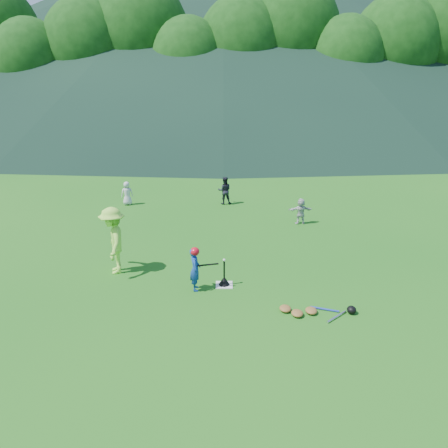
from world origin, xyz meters
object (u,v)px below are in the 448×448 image
Objects in this scene: adult_coach at (113,241)px; home_plate at (224,285)px; fielder_a at (127,193)px; batter_child at (195,269)px; equipment_pile at (311,311)px; fielder_d at (301,211)px; batting_tee at (224,281)px; fielder_b at (225,191)px.

home_plate is at bearing 61.52° from adult_coach.
home_plate is 0.44× the size of fielder_a.
batter_child is at bearing 99.87° from fielder_a.
equipment_pile is (6.28, -9.33, -0.45)m from fielder_a.
batter_child reaches higher than fielder_d.
batter_child is 1.16× the size of fielder_d.
batting_tee is at bearing 104.94° from fielder_a.
home_plate is 0.12m from batting_tee.
adult_coach reaches higher than batting_tee.
fielder_a is 11.26m from equipment_pile.
batting_tee is (0.75, 0.24, -0.45)m from batter_child.
fielder_a is 1.04× the size of fielder_d.
fielder_d reaches higher than batting_tee.
fielder_b is (4.25, 0.13, 0.09)m from fielder_a.
fielder_d is at bearing 82.72° from equipment_pile.
fielder_a is at bearing 123.93° from equipment_pile.
batting_tee is (0.00, 0.00, 0.12)m from home_plate.
adult_coach is 2.82× the size of batting_tee.
fielder_b is 1.79× the size of batting_tee.
fielder_d is at bearing 132.47° from fielder_b.
fielder_a reaches higher than batting_tee.
home_plate is 0.98m from batter_child.
fielder_a reaches higher than equipment_pile.
equipment_pile is at bearing -35.64° from home_plate.
equipment_pile is at bearing 52.72° from adult_coach.
fielder_b is 3.99m from fielder_d.
home_plate is at bearing 85.97° from fielder_b.
fielder_a reaches higher than home_plate.
home_plate is 3.37m from adult_coach.
batting_tee is at bearing 85.97° from fielder_b.
fielder_b is at bearing -49.61° from fielder_d.
batting_tee is (4.22, -7.86, -0.39)m from fielder_a.
fielder_d reaches higher than home_plate.
adult_coach is 1.86× the size of fielder_a.
fielder_d is at bearing 60.83° from home_plate.
fielder_b reaches higher than fielder_d.
adult_coach is at bearing 85.69° from fielder_a.
fielder_d is (2.88, -2.76, -0.11)m from fielder_b.
batter_child is 0.60× the size of adult_coach.
fielder_b is (0.04, 7.98, 0.60)m from home_plate.
home_plate is 0.66× the size of batting_tee.
fielder_b reaches higher than batter_child.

